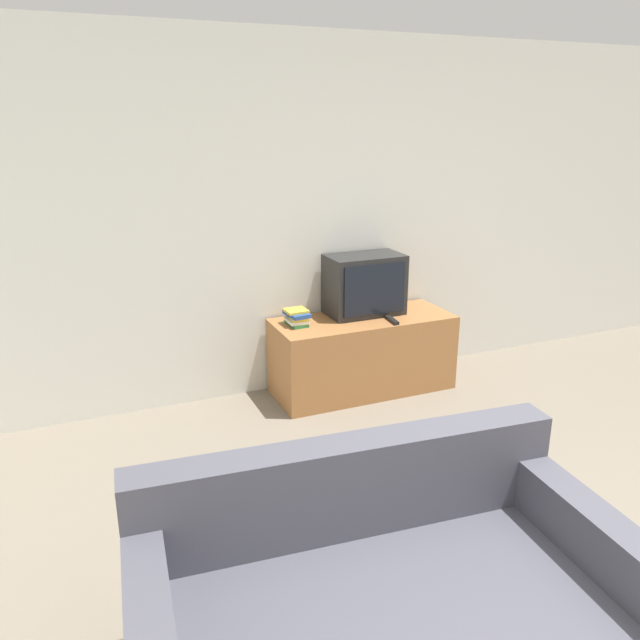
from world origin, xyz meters
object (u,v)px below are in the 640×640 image
Objects in this scene: book_stack at (297,317)px; tv_stand at (362,354)px; television at (365,285)px; remote_on_stand at (392,320)px; couch at (383,626)px.

tv_stand is at bearing -4.88° from book_stack.
television is at bearing 5.79° from book_stack.
television is 0.36m from remote_on_stand.
remote_on_stand reaches higher than tv_stand.
television is at bearing 69.59° from couch.
couch is 9.66× the size of remote_on_stand.
remote_on_stand is at bearing 65.18° from couch.
television reaches higher than tv_stand.
book_stack reaches higher than tv_stand.
couch is at bearing -115.18° from tv_stand.
couch reaches higher than tv_stand.
couch reaches higher than remote_on_stand.
tv_stand is 2.68m from couch.
television reaches higher than couch.
tv_stand is 0.76× the size of couch.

